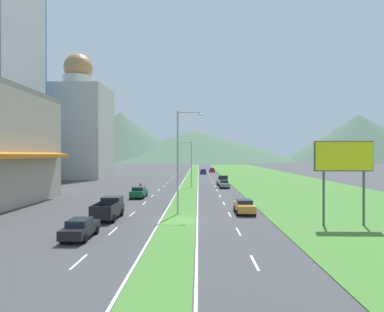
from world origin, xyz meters
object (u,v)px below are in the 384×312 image
Objects in this scene: street_lamp_mid at (190,161)px; motorcycle_rider at (140,190)px; car_5 at (244,206)px; car_2 at (80,228)px; car_1 at (224,184)px; billboard_roadside at (344,161)px; car_0 at (212,170)px; pickup_truck_1 at (222,180)px; car_3 at (203,172)px; street_lamp_near at (180,156)px; car_4 at (139,192)px; pickup_truck_0 at (109,209)px.

motorcycle_rider is at bearing -123.92° from street_lamp_mid.
car_2 is at bearing -51.21° from car_5.
car_1 is at bearing -2.96° from street_lamp_mid.
car_5 is (-7.79, 6.26, -4.93)m from billboard_roadside.
billboard_roadside is at bearing 5.04° from car_0.
billboard_roadside is at bearing 51.23° from car_5.
car_0 is at bearing -179.76° from pickup_truck_1.
car_3 is 56.72m from motorcycle_rider.
car_5 is at bearing 7.33° from street_lamp_near.
street_lamp_mid is at bearing -6.61° from car_0.
billboard_roadside is at bearing 10.80° from pickup_truck_1.
car_4 is (-13.46, -14.78, 0.10)m from car_1.
street_lamp_mid is 1.99× the size of car_5.
car_1 is 0.99× the size of car_4.
car_5 is at bearing 0.08° from car_0.
street_lamp_mid is 39.70m from car_2.
street_lamp_mid is at bearing -24.79° from car_4.
billboard_roadside reaches higher than motorcycle_rider.
street_lamp_mid is 1.61× the size of pickup_truck_0.
pickup_truck_1 is (13.76, 45.06, 0.22)m from car_2.
car_4 is at bearing -114.79° from street_lamp_mid.
street_lamp_near is 8.67m from car_5.
car_3 is at bearing -16.65° from car_0.
car_5 is at bearing -76.77° from street_lamp_mid.
car_3 reaches higher than car_2.
car_2 reaches higher than car_5.
pickup_truck_0 is 20.00m from motorcycle_rider.
car_0 is 0.82× the size of pickup_truck_0.
pickup_truck_1 is (-7.70, 40.34, -4.71)m from billboard_roadside.
pickup_truck_1 is 22.29m from motorcycle_rider.
billboard_roadside is 1.71× the size of car_5.
pickup_truck_0 is at bearing -7.70° from car_3.
motorcycle_rider is (-13.91, -10.72, 0.03)m from car_1.
car_2 is (-13.59, -38.49, 0.04)m from car_1.
car_0 reaches higher than car_1.
car_1 is at bearing -1.44° from pickup_truck_1.
billboard_roadside is 11.15m from car_5.
car_0 is 0.93× the size of car_4.
car_5 is 34.09m from pickup_truck_1.
car_5 is (13.53, -12.73, -0.05)m from car_4.
car_3 is 72.59m from car_5.
motorcycle_rider is at bearing 6.34° from car_4.
pickup_truck_1 is 2.70× the size of motorcycle_rider.
street_lamp_mid is 1.17× the size of billboard_roadside.
car_0 reaches higher than car_5.
motorcycle_rider is at bearing 133.36° from billboard_roadside.
motorcycle_rider is at bearing -52.39° from car_1.
motorcycle_rider is (-7.20, 17.67, -5.35)m from street_lamp_near.
car_1 is 33.57m from pickup_truck_0.
car_4 is at bearing 138.31° from billboard_roadside.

